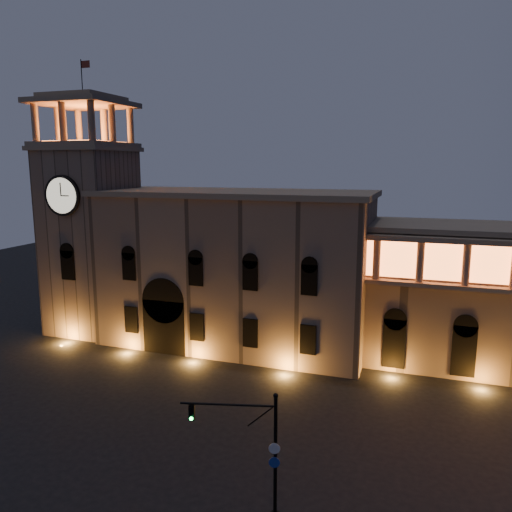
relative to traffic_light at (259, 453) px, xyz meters
name	(u,v)px	position (x,y,z in m)	size (l,w,h in m)	color
ground	(154,442)	(-9.95, 5.18, -4.13)	(160.00, 160.00, 0.00)	black
government_building	(234,269)	(-12.02, 27.11, 4.64)	(30.80, 12.80, 17.60)	#7A624F
clock_tower	(91,230)	(-30.45, 26.15, 8.37)	(9.80, 9.80, 32.40)	#7A624F
traffic_light	(259,453)	(0.00, 0.00, 0.00)	(5.58, 1.73, 7.86)	black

